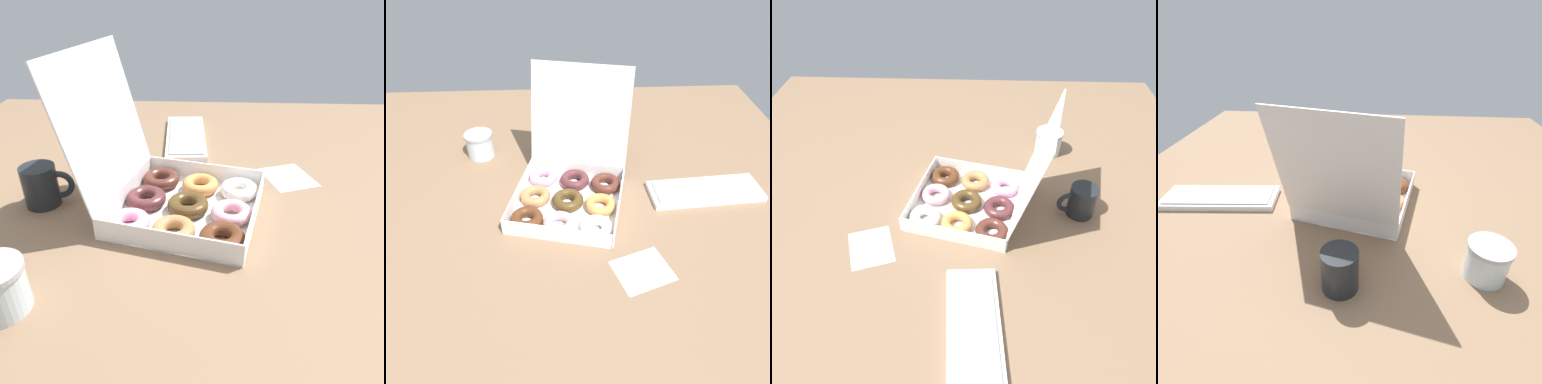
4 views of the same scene
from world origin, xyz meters
TOP-DOWN VIEW (x-y plane):
  - ground_plane at (0.00, 0.00)cm, footprint 180.00×180.00cm
  - donut_box at (3.30, 6.11)cm, footprint 40.13×46.10cm
  - keyboard at (47.14, 7.23)cm, footprint 36.70×15.26cm
  - coffee_mug at (4.75, 38.87)cm, footprint 8.21×12.11cm
  - glass_jar at (-28.08, 33.32)cm, footprint 9.93×9.93cm
  - paper_napkin at (21.37, -22.85)cm, footprint 17.16×15.87cm

SIDE VIEW (x-z plane):
  - ground_plane at x=0.00cm, z-range -2.00..0.00cm
  - paper_napkin at x=21.37cm, z-range 0.00..0.15cm
  - keyboard at x=47.14cm, z-range -0.04..2.16cm
  - donut_box at x=3.30cm, z-range -14.11..22.01cm
  - glass_jar at x=-28.08cm, z-range 0.05..9.11cm
  - coffee_mug at x=4.75cm, z-range 0.13..10.30cm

